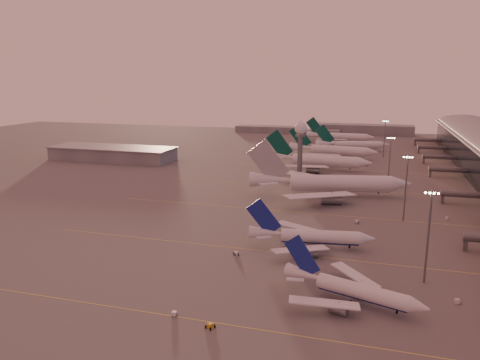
# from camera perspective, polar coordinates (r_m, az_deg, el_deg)

# --- Properties ---
(ground) EXTENTS (700.00, 700.00, 0.00)m
(ground) POSITION_cam_1_polar(r_m,az_deg,el_deg) (140.52, -3.08, -9.52)
(ground) COLOR #585555
(ground) RESTS_ON ground
(taxiway_markings) EXTENTS (180.00, 185.25, 0.02)m
(taxiway_markings) POSITION_cam_1_polar(r_m,az_deg,el_deg) (186.67, 11.56, -4.15)
(taxiway_markings) COLOR #D7C44B
(taxiway_markings) RESTS_ON ground
(hangar) EXTENTS (82.00, 27.00, 8.50)m
(hangar) POSITION_cam_1_polar(r_m,az_deg,el_deg) (313.46, -15.27, 3.17)
(hangar) COLOR slate
(hangar) RESTS_ON ground
(radar_tower) EXTENTS (6.40, 6.40, 31.10)m
(radar_tower) POSITION_cam_1_polar(r_m,az_deg,el_deg) (247.74, 7.37, 5.03)
(radar_tower) COLOR #595C61
(radar_tower) RESTS_ON ground
(mast_a) EXTENTS (3.60, 0.56, 25.00)m
(mast_a) POSITION_cam_1_polar(r_m,az_deg,el_deg) (129.28, 21.99, -5.95)
(mast_a) COLOR #595C61
(mast_a) RESTS_ON ground
(mast_b) EXTENTS (3.60, 0.56, 25.00)m
(mast_b) POSITION_cam_1_polar(r_m,az_deg,el_deg) (182.06, 19.57, -0.58)
(mast_b) COLOR #595C61
(mast_b) RESTS_ON ground
(mast_c) EXTENTS (3.60, 0.56, 25.00)m
(mast_c) POSITION_cam_1_polar(r_m,az_deg,el_deg) (235.84, 17.77, 2.39)
(mast_c) COLOR #595C61
(mast_c) RESTS_ON ground
(mast_d) EXTENTS (3.60, 0.56, 25.00)m
(mast_d) POSITION_cam_1_polar(r_m,az_deg,el_deg) (324.90, 17.20, 5.04)
(mast_d) COLOR #595C61
(mast_d) RESTS_ON ground
(distant_horizon) EXTENTS (165.00, 37.50, 9.00)m
(distant_horizon) POSITION_cam_1_polar(r_m,az_deg,el_deg) (452.26, 11.28, 6.04)
(distant_horizon) COLOR slate
(distant_horizon) RESTS_ON ground
(narrowbody_near) EXTENTS (34.86, 27.35, 14.13)m
(narrowbody_near) POSITION_cam_1_polar(r_m,az_deg,el_deg) (116.83, 13.47, -13.08)
(narrowbody_near) COLOR silver
(narrowbody_near) RESTS_ON ground
(narrowbody_mid) EXTENTS (39.82, 31.56, 15.62)m
(narrowbody_mid) POSITION_cam_1_polar(r_m,az_deg,el_deg) (148.87, 8.64, -7.06)
(narrowbody_mid) COLOR silver
(narrowbody_mid) RESTS_ON ground
(widebody_white) EXTENTS (71.90, 57.03, 25.62)m
(widebody_white) POSITION_cam_1_polar(r_m,az_deg,el_deg) (213.45, 10.89, -0.79)
(widebody_white) COLOR silver
(widebody_white) RESTS_ON ground
(greentail_a) EXTENTS (61.72, 49.76, 22.41)m
(greentail_a) POSITION_cam_1_polar(r_m,az_deg,el_deg) (274.42, 9.53, 2.09)
(greentail_a) COLOR silver
(greentail_a) RESTS_ON ground
(greentail_b) EXTENTS (59.33, 47.70, 21.57)m
(greentail_b) POSITION_cam_1_polar(r_m,az_deg,el_deg) (315.99, 11.25, 3.35)
(greentail_b) COLOR silver
(greentail_b) RESTS_ON ground
(greentail_c) EXTENTS (52.37, 41.82, 19.33)m
(greentail_c) POSITION_cam_1_polar(r_m,az_deg,el_deg) (348.91, 13.55, 4.02)
(greentail_c) COLOR silver
(greentail_c) RESTS_ON ground
(greentail_d) EXTENTS (55.88, 45.09, 20.29)m
(greentail_d) POSITION_cam_1_polar(r_m,az_deg,el_deg) (393.68, 12.12, 5.04)
(greentail_d) COLOR silver
(greentail_d) RESTS_ON ground
(gsv_truck_a) EXTENTS (5.90, 3.24, 2.25)m
(gsv_truck_a) POSITION_cam_1_polar(r_m,az_deg,el_deg) (109.72, -7.79, -15.60)
(gsv_truck_a) COLOR silver
(gsv_truck_a) RESTS_ON ground
(gsv_tug_near) EXTENTS (3.55, 4.36, 1.08)m
(gsv_tug_near) POSITION_cam_1_polar(r_m,az_deg,el_deg) (104.70, -3.65, -17.35)
(gsv_tug_near) COLOR #C78F17
(gsv_tug_near) RESTS_ON ground
(gsv_catering_a) EXTENTS (5.51, 3.13, 4.28)m
(gsv_catering_a) POSITION_cam_1_polar(r_m,az_deg,el_deg) (124.87, 25.11, -12.60)
(gsv_catering_a) COLOR silver
(gsv_catering_a) RESTS_ON ground
(gsv_tug_mid) EXTENTS (3.44, 3.75, 0.92)m
(gsv_tug_mid) POSITION_cam_1_polar(r_m,az_deg,el_deg) (142.65, -0.49, -8.95)
(gsv_tug_mid) COLOR silver
(gsv_tug_mid) RESTS_ON ground
(gsv_truck_b) EXTENTS (6.49, 3.63, 2.48)m
(gsv_truck_b) POSITION_cam_1_polar(r_m,az_deg,el_deg) (177.04, 14.21, -4.77)
(gsv_truck_b) COLOR silver
(gsv_truck_b) RESTS_ON ground
(gsv_truck_c) EXTENTS (5.06, 4.88, 2.09)m
(gsv_truck_c) POSITION_cam_1_polar(r_m,az_deg,el_deg) (197.49, 2.51, -2.66)
(gsv_truck_c) COLOR #C78F17
(gsv_truck_c) RESTS_ON ground
(gsv_catering_b) EXTENTS (5.37, 3.24, 4.11)m
(gsv_catering_b) POSITION_cam_1_polar(r_m,az_deg,el_deg) (192.30, 23.99, -3.87)
(gsv_catering_b) COLOR silver
(gsv_catering_b) RESTS_ON ground
(gsv_tug_far) EXTENTS (4.30, 4.23, 1.08)m
(gsv_tug_far) POSITION_cam_1_polar(r_m,az_deg,el_deg) (227.83, 10.94, -0.96)
(gsv_tug_far) COLOR silver
(gsv_tug_far) RESTS_ON ground
(gsv_tug_hangar) EXTENTS (4.01, 2.89, 1.04)m
(gsv_tug_hangar) POSITION_cam_1_polar(r_m,az_deg,el_deg) (291.36, 15.15, 1.74)
(gsv_tug_hangar) COLOR #C78F17
(gsv_tug_hangar) RESTS_ON ground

